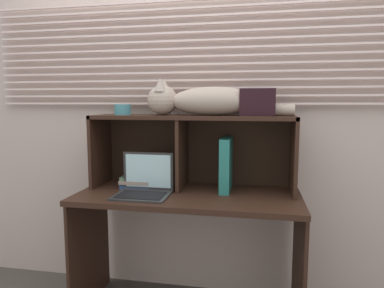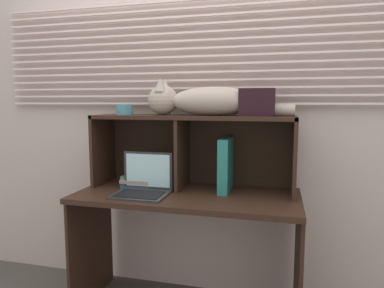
% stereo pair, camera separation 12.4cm
% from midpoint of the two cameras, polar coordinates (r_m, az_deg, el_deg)
% --- Properties ---
extents(back_panel_with_blinds, '(4.40, 0.08, 2.50)m').
position_cam_midpoint_polar(back_panel_with_blinds, '(2.24, -0.62, 6.95)').
color(back_panel_with_blinds, beige).
rests_on(back_panel_with_blinds, ground).
extents(desk, '(1.27, 0.57, 0.74)m').
position_cam_midpoint_polar(desk, '(2.04, -2.44, -12.36)').
color(desk, '#321D15').
rests_on(desk, ground).
extents(hutch_shelf_unit, '(1.20, 0.30, 0.44)m').
position_cam_midpoint_polar(hutch_shelf_unit, '(2.08, -1.74, 0.99)').
color(hutch_shelf_unit, '#321D15').
rests_on(hutch_shelf_unit, desk).
extents(cat, '(0.85, 0.19, 0.22)m').
position_cam_midpoint_polar(cat, '(2.03, -0.28, 7.21)').
color(cat, '#B3A293').
rests_on(cat, hutch_shelf_unit).
extents(laptop, '(0.30, 0.25, 0.23)m').
position_cam_midpoint_polar(laptop, '(1.99, -9.73, -6.91)').
color(laptop, '#2C2C2C').
rests_on(laptop, desk).
extents(binder_upright, '(0.06, 0.26, 0.31)m').
position_cam_midpoint_polar(binder_upright, '(2.04, 3.95, -3.34)').
color(binder_upright, '#26786F').
rests_on(binder_upright, desk).
extents(book_stack, '(0.19, 0.24, 0.07)m').
position_cam_midpoint_polar(book_stack, '(2.19, -10.22, -5.92)').
color(book_stack, '#32497E').
rests_on(book_stack, desk).
extents(small_basket, '(0.10, 0.10, 0.07)m').
position_cam_midpoint_polar(small_basket, '(2.18, -13.02, 5.58)').
color(small_basket, teal).
rests_on(small_basket, hutch_shelf_unit).
extents(storage_box, '(0.20, 0.16, 0.15)m').
position_cam_midpoint_polar(storage_box, '(1.99, 9.02, 6.83)').
color(storage_box, black).
rests_on(storage_box, hutch_shelf_unit).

